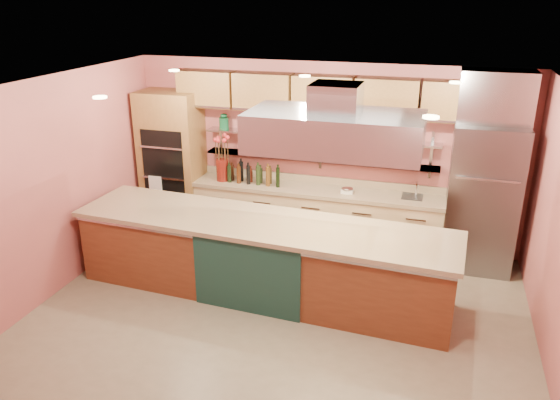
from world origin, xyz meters
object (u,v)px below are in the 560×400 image
(refrigerator, at_px, (482,198))
(flower_vase, at_px, (223,170))
(island, at_px, (262,257))
(green_canister, at_px, (287,128))
(copper_kettle, at_px, (262,127))
(kitchen_scale, at_px, (347,190))

(refrigerator, bearing_deg, flower_vase, 179.85)
(island, bearing_deg, refrigerator, 33.43)
(refrigerator, height_order, green_canister, refrigerator)
(island, distance_m, copper_kettle, 2.30)
(island, bearing_deg, flower_vase, 129.87)
(kitchen_scale, bearing_deg, copper_kettle, -168.81)
(refrigerator, height_order, island, refrigerator)
(copper_kettle, bearing_deg, island, -71.73)
(flower_vase, height_order, kitchen_scale, flower_vase)
(island, relative_size, copper_kettle, 25.89)
(kitchen_scale, height_order, green_canister, green_canister)
(island, xyz_separation_m, copper_kettle, (-0.60, 1.82, 1.28))
(refrigerator, xyz_separation_m, flower_vase, (-3.91, 0.01, 0.05))
(green_canister, bearing_deg, flower_vase, -167.67)
(flower_vase, distance_m, copper_kettle, 0.93)
(island, height_order, kitchen_scale, kitchen_scale)
(refrigerator, distance_m, copper_kettle, 3.41)
(island, relative_size, flower_vase, 13.91)
(copper_kettle, distance_m, green_canister, 0.42)
(kitchen_scale, relative_size, copper_kettle, 0.94)
(kitchen_scale, xyz_separation_m, green_canister, (-1.00, 0.22, 0.82))
(island, height_order, copper_kettle, copper_kettle)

